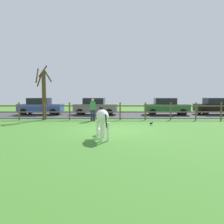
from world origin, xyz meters
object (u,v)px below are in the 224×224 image
Objects in this scene: visitor_near_fence at (92,109)px; parked_car_black at (216,106)px; parked_car_blue at (40,106)px; zebra at (101,118)px; crow_on_grass at (151,123)px; parked_car_grey at (95,106)px; bare_tree at (43,93)px; parked_car_green at (166,106)px.

parked_car_black is at bearing 23.11° from visitor_near_fence.
visitor_near_fence reaches higher than parked_car_blue.
parked_car_blue is (-6.26, 11.41, -0.08)m from zebra.
zebra reaches higher than crow_on_grass.
parked_car_blue is (-5.15, 0.05, 0.00)m from parked_car_grey.
parked_car_green is at bearing 19.12° from bare_tree.
parked_car_blue is at bearing 178.84° from parked_car_green.
parked_car_black is at bearing 0.34° from parked_car_blue.
parked_car_blue is at bearing 118.74° from zebra.
parked_car_grey is (-11.39, -0.15, 0.00)m from parked_car_black.
parked_car_green is 0.99× the size of parked_car_grey.
parked_car_green is 1.01× the size of parked_car_black.
parked_car_black is at bearing 48.19° from zebra.
parked_car_green and parked_car_grey have the same top height.
bare_tree reaches higher than parked_car_green.
bare_tree is 10.94m from parked_car_green.
parked_car_blue is 7.08m from visitor_near_fence.
bare_tree is 1.03× the size of parked_car_black.
parked_car_blue is (-1.45, 3.80, -1.21)m from bare_tree.
bare_tree is 4.11m from visitor_near_fence.
parked_car_grey is 5.15m from parked_car_blue.
parked_car_blue is at bearing 110.89° from bare_tree.
crow_on_grass is 4.60m from visitor_near_fence.
visitor_near_fence is at bearing -13.37° from bare_tree.
parked_car_black is at bearing 3.98° from parked_car_green.
parked_car_black is (4.83, 0.34, 0.00)m from parked_car_green.
zebra is 12.44m from parked_car_green.
parked_car_green reaches higher than zebra.
parked_car_green is 1.01× the size of parked_car_blue.
crow_on_grass is 10.26m from parked_car_black.
parked_car_black and parked_car_grey have the same top height.
parked_car_green is at bearing -1.16° from parked_car_blue.
bare_tree is 4.24m from parked_car_blue.
zebra is 11.41m from parked_car_grey.
visitor_near_fence is (0.13, -4.66, 0.06)m from parked_car_grey.
parked_car_green is 7.84m from visitor_near_fence.
crow_on_grass is at bearing -30.57° from visitor_near_fence.
zebra is at bearing -116.05° from parked_car_green.
crow_on_grass is at bearing 56.35° from zebra.
parked_car_blue is (-11.72, 0.24, 0.00)m from parked_car_green.
parked_car_grey is at bearing 45.31° from bare_tree.
parked_car_black reaches higher than zebra.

